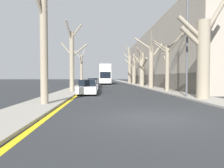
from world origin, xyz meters
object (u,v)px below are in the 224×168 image
object	(u,v)px
street_tree_right_3	(142,68)
street_tree_right_4	(134,71)
parked_car_2	(93,83)
lamp_post	(186,35)
street_tree_left_2	(81,69)
double_decker_bus	(105,73)
street_tree_right_0	(204,53)
street_tree_right_5	(129,67)
street_tree_left_0	(43,35)
parked_car_3	(94,82)
parked_car_0	(88,87)
parked_car_1	(91,85)
street_tree_left_1	(72,59)
street_tree_right_1	(168,64)
street_tree_right_2	(151,64)

from	to	relation	value
street_tree_right_3	street_tree_right_4	size ratio (longest dim) A/B	0.98
parked_car_2	lamp_post	xyz separation A→B (m)	(7.91, -15.69, 4.27)
street_tree_left_2	double_decker_bus	world-z (taller)	street_tree_left_2
street_tree_right_0	street_tree_right_5	world-z (taller)	street_tree_right_5
street_tree_left_0	parked_car_3	size ratio (longest dim) A/B	1.93
double_decker_bus	parked_car_0	distance (m)	28.14
street_tree_right_3	street_tree_right_4	distance (m)	8.62
parked_car_1	parked_car_3	size ratio (longest dim) A/B	0.98
street_tree_left_1	street_tree_right_0	distance (m)	13.20
street_tree_left_0	parked_car_2	world-z (taller)	street_tree_left_0
street_tree_right_0	double_decker_bus	world-z (taller)	street_tree_right_0
street_tree_right_5	lamp_post	size ratio (longest dim) A/B	1.09
double_decker_bus	parked_car_1	distance (m)	22.65
street_tree_right_1	parked_car_2	world-z (taller)	street_tree_right_1
street_tree_right_2	parked_car_2	size ratio (longest dim) A/B	1.79
street_tree_right_4	parked_car_3	bearing A→B (deg)	-138.37
street_tree_right_3	parked_car_1	size ratio (longest dim) A/B	1.68
street_tree_left_0	parked_car_0	world-z (taller)	street_tree_left_0
parked_car_0	lamp_post	distance (m)	9.84
street_tree_right_4	street_tree_left_1	bearing A→B (deg)	-115.24
lamp_post	street_tree_right_2	bearing A→B (deg)	88.00
street_tree_left_2	lamp_post	bearing A→B (deg)	-61.15
street_tree_right_0	street_tree_right_1	bearing A→B (deg)	90.76
lamp_post	street_tree_right_3	bearing A→B (deg)	88.45
street_tree_left_1	street_tree_right_4	bearing A→B (deg)	64.76
street_tree_right_3	street_tree_right_4	bearing A→B (deg)	90.44
street_tree_left_1	parked_car_2	xyz separation A→B (m)	(1.88, 9.05, -2.91)
street_tree_right_3	street_tree_right_2	bearing A→B (deg)	-90.72
street_tree_right_1	street_tree_right_5	size ratio (longest dim) A/B	0.67
street_tree_left_0	street_tree_left_2	size ratio (longest dim) A/B	1.20
street_tree_right_0	street_tree_right_3	size ratio (longest dim) A/B	1.17
double_decker_bus	lamp_post	distance (m)	32.59
double_decker_bus	parked_car_0	size ratio (longest dim) A/B	2.42
street_tree_right_5	lamp_post	distance (m)	35.65
street_tree_right_5	parked_car_0	distance (m)	32.95
parked_car_1	street_tree_right_5	bearing A→B (deg)	72.16
street_tree_right_0	parked_car_0	distance (m)	10.49
street_tree_left_1	parked_car_0	xyz separation A→B (m)	(1.88, -2.66, -2.94)
street_tree_right_5	lamp_post	bearing A→B (deg)	-90.81
double_decker_bus	lamp_post	bearing A→B (deg)	-79.72
street_tree_right_0	double_decker_bus	xyz separation A→B (m)	(-6.52, 33.31, -0.81)
street_tree_right_2	lamp_post	bearing A→B (deg)	-92.00
double_decker_bus	parked_car_3	xyz separation A→B (m)	(-2.11, -11.02, -1.86)
street_tree_right_5	parked_car_2	distance (m)	21.93
street_tree_left_0	street_tree_right_0	world-z (taller)	street_tree_left_0
street_tree_right_0	parked_car_3	bearing A→B (deg)	111.17
street_tree_left_1	street_tree_right_3	world-z (taller)	street_tree_left_1
street_tree_right_0	street_tree_right_4	size ratio (longest dim) A/B	1.14
street_tree_left_0	street_tree_right_1	bearing A→B (deg)	43.17
street_tree_left_1	parked_car_3	bearing A→B (deg)	82.51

